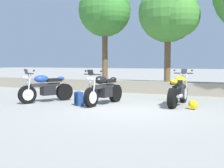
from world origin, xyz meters
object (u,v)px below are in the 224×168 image
leafy_tree_mid_left (171,14)px  motorcycle_black_centre (104,90)px  rider_helmet (193,105)px  rider_backpack (79,98)px  motorcycle_yellow_far_right (179,90)px  leafy_tree_far_left (106,11)px  motorcycle_blue_near_left (46,88)px

leafy_tree_mid_left → motorcycle_black_centre: bearing=-107.9°
rider_helmet → leafy_tree_mid_left: bearing=112.4°
motorcycle_black_centre → rider_backpack: 0.86m
rider_helmet → motorcycle_yellow_far_right: bearing=130.3°
motorcycle_black_centre → rider_helmet: (2.87, 0.22, -0.35)m
motorcycle_black_centre → leafy_tree_far_left: size_ratio=0.43×
motorcycle_blue_near_left → rider_backpack: 1.54m
motorcycle_black_centre → rider_helmet: bearing=4.3°
motorcycle_blue_near_left → motorcycle_yellow_far_right: 4.60m
rider_backpack → leafy_tree_far_left: size_ratio=0.10×
motorcycle_blue_near_left → rider_helmet: motorcycle_blue_near_left is taller
motorcycle_black_centre → leafy_tree_mid_left: (1.30, 4.02, 3.05)m
motorcycle_black_centre → leafy_tree_far_left: leafy_tree_far_left is taller
motorcycle_black_centre → leafy_tree_mid_left: bearing=72.1°
motorcycle_blue_near_left → motorcycle_black_centre: 2.15m
rider_helmet → leafy_tree_mid_left: size_ratio=0.06×
motorcycle_yellow_far_right → leafy_tree_mid_left: size_ratio=0.47×
motorcycle_yellow_far_right → rider_helmet: (0.55, -0.65, -0.35)m
rider_helmet → leafy_tree_far_left: bearing=139.5°
motorcycle_blue_near_left → motorcycle_yellow_far_right: bearing=14.7°
rider_backpack → rider_helmet: rider_backpack is taller
motorcycle_blue_near_left → leafy_tree_far_left: (0.18, 4.62, 3.43)m
rider_helmet → leafy_tree_far_left: (-4.81, 4.10, 3.78)m
motorcycle_blue_near_left → leafy_tree_mid_left: size_ratio=0.44×
motorcycle_blue_near_left → motorcycle_yellow_far_right: same height
motorcycle_black_centre → leafy_tree_far_left: (-1.94, 4.32, 3.43)m
motorcycle_blue_near_left → motorcycle_black_centre: size_ratio=0.93×
motorcycle_blue_near_left → rider_helmet: size_ratio=6.87×
rider_backpack → motorcycle_black_centre: bearing=41.3°
leafy_tree_mid_left → motorcycle_yellow_far_right: bearing=-72.1°
rider_backpack → leafy_tree_mid_left: leafy_tree_mid_left is taller
motorcycle_blue_near_left → rider_backpack: bearing=-9.3°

